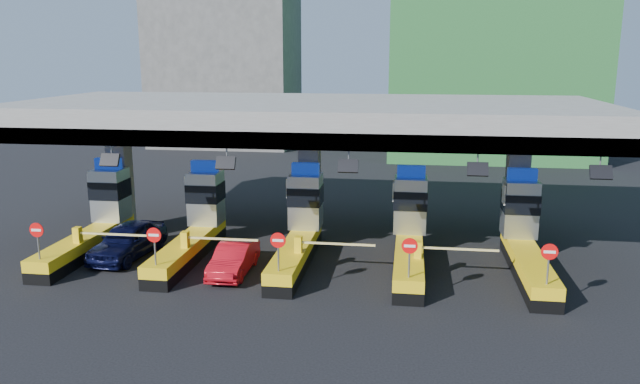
# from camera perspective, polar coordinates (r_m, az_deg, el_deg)

# --- Properties ---
(ground) EXTENTS (120.00, 120.00, 0.00)m
(ground) POSITION_cam_1_polar(r_m,az_deg,el_deg) (29.00, -1.88, -6.05)
(ground) COLOR black
(ground) RESTS_ON ground
(toll_canopy) EXTENTS (28.00, 12.09, 7.00)m
(toll_canopy) POSITION_cam_1_polar(r_m,az_deg,el_deg) (30.48, -1.01, 6.68)
(toll_canopy) COLOR slate
(toll_canopy) RESTS_ON ground
(toll_lane_far_left) EXTENTS (4.43, 8.00, 4.16)m
(toll_lane_far_left) POSITION_cam_1_polar(r_m,az_deg,el_deg) (32.08, -19.69, -2.37)
(toll_lane_far_left) COLOR black
(toll_lane_far_left) RESTS_ON ground
(toll_lane_left) EXTENTS (4.43, 8.00, 4.16)m
(toll_lane_left) POSITION_cam_1_polar(r_m,az_deg,el_deg) (30.10, -11.23, -2.82)
(toll_lane_left) COLOR black
(toll_lane_left) RESTS_ON ground
(toll_lane_center) EXTENTS (4.43, 8.00, 4.16)m
(toll_lane_center) POSITION_cam_1_polar(r_m,az_deg,el_deg) (28.85, -1.80, -3.25)
(toll_lane_center) COLOR black
(toll_lane_center) RESTS_ON ground
(toll_lane_right) EXTENTS (4.43, 8.00, 4.16)m
(toll_lane_right) POSITION_cam_1_polar(r_m,az_deg,el_deg) (28.44, 8.19, -3.60)
(toll_lane_right) COLOR black
(toll_lane_right) RESTS_ON ground
(toll_lane_far_right) EXTENTS (4.43, 8.00, 4.16)m
(toll_lane_far_right) POSITION_cam_1_polar(r_m,az_deg,el_deg) (28.90, 18.17, -3.85)
(toll_lane_far_right) COLOR black
(toll_lane_far_right) RESTS_ON ground
(bg_building_concrete) EXTENTS (14.00, 10.00, 18.00)m
(bg_building_concrete) POSITION_cam_1_polar(r_m,az_deg,el_deg) (65.82, -8.63, 12.16)
(bg_building_concrete) COLOR #4C4C49
(bg_building_concrete) RESTS_ON ground
(van) EXTENTS (2.42, 4.96, 1.63)m
(van) POSITION_cam_1_polar(r_m,az_deg,el_deg) (30.20, -17.17, -4.24)
(van) COLOR black
(van) RESTS_ON ground
(red_car) EXTENTS (1.39, 3.96, 1.30)m
(red_car) POSITION_cam_1_polar(r_m,az_deg,el_deg) (27.06, -7.90, -6.09)
(red_car) COLOR #B40D18
(red_car) RESTS_ON ground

